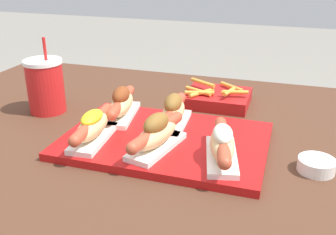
# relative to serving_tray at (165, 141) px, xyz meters

# --- Properties ---
(serving_tray) EXTENTS (0.45, 0.31, 0.02)m
(serving_tray) POSITION_rel_serving_tray_xyz_m (0.00, 0.00, 0.00)
(serving_tray) COLOR #B71414
(serving_tray) RESTS_ON patio_table
(hot_dog_0) EXTENTS (0.07, 0.20, 0.07)m
(hot_dog_0) POSITION_rel_serving_tray_xyz_m (-0.15, -0.06, 0.04)
(hot_dog_0) COLOR white
(hot_dog_0) RESTS_ON serving_tray
(hot_dog_1) EXTENTS (0.09, 0.20, 0.08)m
(hot_dog_1) POSITION_rel_serving_tray_xyz_m (0.00, -0.06, 0.04)
(hot_dog_1) COLOR white
(hot_dog_1) RESTS_ON serving_tray
(hot_dog_2) EXTENTS (0.10, 0.20, 0.07)m
(hot_dog_2) POSITION_rel_serving_tray_xyz_m (0.14, -0.06, 0.04)
(hot_dog_2) COLOR white
(hot_dog_2) RESTS_ON serving_tray
(hot_dog_3) EXTENTS (0.09, 0.20, 0.08)m
(hot_dog_3) POSITION_rel_serving_tray_xyz_m (-0.14, 0.08, 0.04)
(hot_dog_3) COLOR white
(hot_dog_3) RESTS_ON serving_tray
(hot_dog_4) EXTENTS (0.07, 0.20, 0.08)m
(hot_dog_4) POSITION_rel_serving_tray_xyz_m (-0.00, 0.06, 0.04)
(hot_dog_4) COLOR white
(hot_dog_4) RESTS_ON serving_tray
(sauce_bowl) EXTENTS (0.07, 0.07, 0.03)m
(sauce_bowl) POSITION_rel_serving_tray_xyz_m (0.32, -0.02, 0.01)
(sauce_bowl) COLOR white
(sauce_bowl) RESTS_ON patio_table
(drink_cup) EXTENTS (0.10, 0.10, 0.20)m
(drink_cup) POSITION_rel_serving_tray_xyz_m (-0.37, 0.09, 0.06)
(drink_cup) COLOR red
(drink_cup) RESTS_ON patio_table
(fries_basket) EXTENTS (0.18, 0.16, 0.06)m
(fries_basket) POSITION_rel_serving_tray_xyz_m (0.06, 0.29, 0.01)
(fries_basket) COLOR #B21919
(fries_basket) RESTS_ON patio_table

